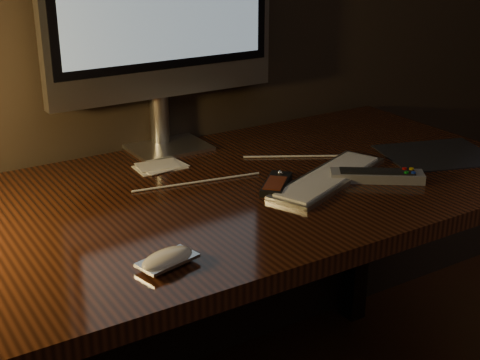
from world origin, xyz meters
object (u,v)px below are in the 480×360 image
mouse (168,261)px  media_remote (276,184)px  keyboard (329,177)px  tv_remote (377,176)px  desk (198,233)px  monitor (161,0)px

mouse → media_remote: media_remote is taller
keyboard → tv_remote: tv_remote is taller
desk → media_remote: size_ratio=12.35×
mouse → monitor: bearing=50.7°
tv_remote → mouse: bearing=-133.5°
desk → tv_remote: bearing=-30.4°
desk → monitor: size_ratio=2.49×
keyboard → tv_remote: (0.09, -0.06, 0.00)m
monitor → keyboard: 0.59m
media_remote → tv_remote: 0.24m
desk → mouse: size_ratio=15.38×
monitor → tv_remote: 0.67m
keyboard → tv_remote: bearing=-54.9°
monitor → tv_remote: (0.31, -0.47, -0.37)m
mouse → media_remote: 0.42m
desk → keyboard: size_ratio=4.26×
monitor → media_remote: 0.54m
monitor → mouse: 0.75m
mouse → media_remote: bearing=15.3°
desk → mouse: mouse is taller
desk → tv_remote: size_ratio=7.86×
desk → monitor: (0.05, 0.26, 0.51)m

